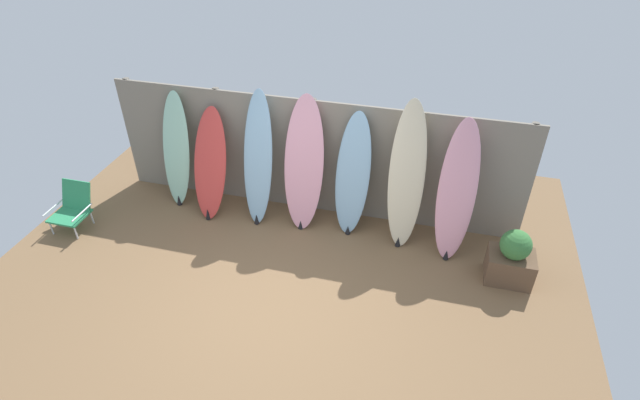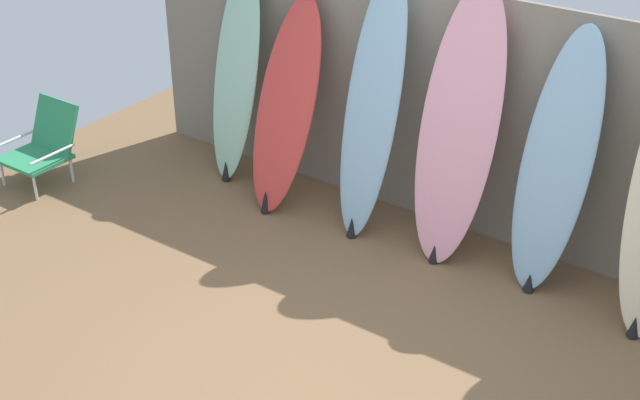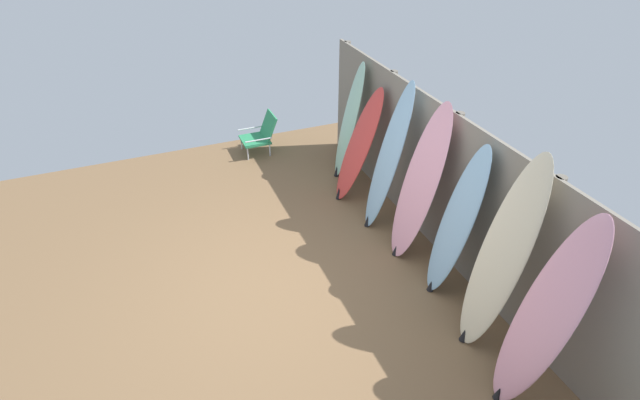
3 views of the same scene
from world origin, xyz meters
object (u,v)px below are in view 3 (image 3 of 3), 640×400
Objects in this scene: surfboard_skyblue_2 at (388,159)px; surfboard_pink_6 at (546,316)px; surfboard_skyblue_4 at (456,223)px; beach_chair at (261,134)px; surfboard_cream_5 at (502,258)px; surfboard_red_1 at (359,146)px; surfboard_pink_3 at (419,185)px; surfboard_seafoam_0 at (349,123)px.

surfboard_skyblue_2 reaches higher than surfboard_pink_6.
beach_chair is at bearing -165.83° from surfboard_skyblue_4.
surfboard_skyblue_4 is (1.36, 0.07, -0.08)m from surfboard_skyblue_2.
surfboard_cream_5 is at bearing 173.54° from surfboard_pink_6.
beach_chair is at bearing -160.23° from surfboard_skyblue_2.
beach_chair is at bearing -168.57° from surfboard_cream_5.
surfboard_skyblue_4 is 0.87× the size of surfboard_cream_5.
surfboard_pink_6 is at bearing -1.14° from surfboard_skyblue_2.
surfboard_pink_3 is at bearing 3.11° from surfboard_red_1.
surfboard_cream_5 reaches higher than surfboard_skyblue_2.
surfboard_seafoam_0 is at bearing 178.87° from surfboard_cream_5.
surfboard_seafoam_0 is at bearing 168.15° from surfboard_red_1.
surfboard_seafoam_0 is 0.90× the size of surfboard_skyblue_2.
surfboard_pink_3 is at bearing 179.24° from surfboard_cream_5.
surfboard_skyblue_2 is 2.77m from surfboard_pink_6.
surfboard_pink_6 is at bearing -2.00° from surfboard_seafoam_0.
surfboard_skyblue_2 is (0.75, 0.04, 0.17)m from surfboard_red_1.
surfboard_pink_6 is 2.92× the size of beach_chair.
surfboard_skyblue_2 reaches higher than surfboard_seafoam_0.
surfboard_cream_5 reaches higher than surfboard_skyblue_4.
surfboard_cream_5 reaches higher than surfboard_red_1.
surfboard_skyblue_4 is at bearing 2.91° from surfboard_skyblue_2.
surfboard_cream_5 reaches higher than surfboard_pink_6.
surfboard_skyblue_2 is at bearing 2.85° from surfboard_red_1.
surfboard_skyblue_2 is 0.67m from surfboard_pink_3.
surfboard_skyblue_2 is at bearing 22.03° from beach_chair.
surfboard_red_1 is at bearing 28.17° from beach_chair.
surfboard_red_1 is at bearing -176.89° from surfboard_pink_3.
surfboard_pink_3 is at bearing -1.40° from surfboard_seafoam_0.
surfboard_skyblue_4 is 2.75× the size of beach_chair.
surfboard_pink_3 is 1.03× the size of surfboard_pink_6.
surfboard_skyblue_4 is (2.11, 0.11, 0.09)m from surfboard_red_1.
surfboard_skyblue_2 reaches higher than surfboard_red_1.
surfboard_seafoam_0 is 2.71m from surfboard_skyblue_4.
surfboard_seafoam_0 is 0.87× the size of surfboard_cream_5.
beach_chair is (-3.94, -0.99, -0.56)m from surfboard_skyblue_4.
surfboard_pink_6 is at bearing 11.50° from beach_chair.
surfboard_cream_5 is at bearing 1.16° from surfboard_red_1.
beach_chair is (-4.68, -0.95, -0.69)m from surfboard_cream_5.
beach_chair is at bearing -170.76° from surfboard_pink_6.
surfboard_cream_5 is (3.45, -0.07, 0.14)m from surfboard_seafoam_0.
surfboard_red_1 is 2.49× the size of beach_chair.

